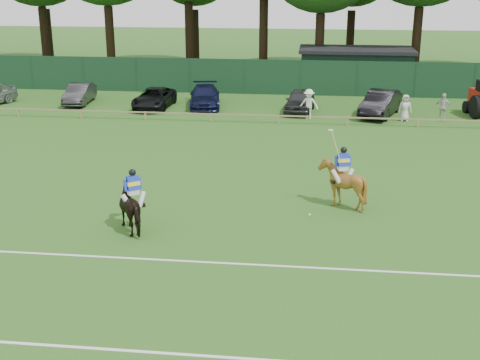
# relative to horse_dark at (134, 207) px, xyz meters

# --- Properties ---
(ground) EXTENTS (160.00, 160.00, 0.00)m
(ground) POSITION_rel_horse_dark_xyz_m (2.97, -1.29, -0.83)
(ground) COLOR #1E4C14
(ground) RESTS_ON ground
(horse_dark) EXTENTS (1.88, 2.11, 1.66)m
(horse_dark) POSITION_rel_horse_dark_xyz_m (0.00, 0.00, 0.00)
(horse_dark) COLOR black
(horse_dark) RESTS_ON ground
(horse_chestnut) EXTENTS (1.89, 2.02, 1.84)m
(horse_chestnut) POSITION_rel_horse_dark_xyz_m (7.19, 3.15, 0.09)
(horse_chestnut) COLOR brown
(horse_chestnut) RESTS_ON ground
(sedan_grey) EXTENTS (1.74, 4.11, 1.32)m
(sedan_grey) POSITION_rel_horse_dark_xyz_m (-9.66, 20.96, -0.17)
(sedan_grey) COLOR #2A2A2C
(sedan_grey) RESTS_ON ground
(suv_black) EXTENTS (2.22, 4.60, 1.26)m
(suv_black) POSITION_rel_horse_dark_xyz_m (-4.34, 20.20, -0.20)
(suv_black) COLOR black
(suv_black) RESTS_ON ground
(sedan_navy) EXTENTS (2.65, 4.98, 1.38)m
(sedan_navy) POSITION_rel_horse_dark_xyz_m (-1.11, 20.86, -0.14)
(sedan_navy) COLOR #101333
(sedan_navy) RESTS_ON ground
(hatch_grey) EXTENTS (2.02, 4.26, 1.41)m
(hatch_grey) POSITION_rel_horse_dark_xyz_m (5.11, 20.02, -0.13)
(hatch_grey) COLOR #2D2D2F
(hatch_grey) RESTS_ON ground
(estate_black) EXTENTS (3.09, 4.94, 1.54)m
(estate_black) POSITION_rel_horse_dark_xyz_m (10.07, 19.52, -0.06)
(estate_black) COLOR black
(estate_black) RESTS_ON ground
(spectator_left) EXTENTS (1.18, 0.71, 1.78)m
(spectator_left) POSITION_rel_horse_dark_xyz_m (5.70, 18.24, 0.06)
(spectator_left) COLOR white
(spectator_left) RESTS_ON ground
(spectator_mid) EXTENTS (1.05, 0.64, 1.68)m
(spectator_mid) POSITION_rel_horse_dark_xyz_m (13.59, 18.40, 0.01)
(spectator_mid) COLOR beige
(spectator_mid) RESTS_ON ground
(spectator_right) EXTENTS (0.78, 0.51, 1.58)m
(spectator_right) POSITION_rel_horse_dark_xyz_m (11.40, 18.23, -0.04)
(spectator_right) COLOR beige
(spectator_right) RESTS_ON ground
(rider_dark) EXTENTS (0.83, 0.67, 1.41)m
(rider_dark) POSITION_rel_horse_dark_xyz_m (0.01, -0.01, 0.74)
(rider_dark) COLOR silver
(rider_dark) RESTS_ON ground
(rider_chestnut) EXTENTS (0.98, 0.52, 2.05)m
(rider_chestnut) POSITION_rel_horse_dark_xyz_m (7.19, 3.14, 0.90)
(rider_chestnut) COLOR silver
(rider_chestnut) RESTS_ON ground
(polo_ball) EXTENTS (0.09, 0.09, 0.09)m
(polo_ball) POSITION_rel_horse_dark_xyz_m (6.02, 2.03, -0.78)
(polo_ball) COLOR silver
(polo_ball) RESTS_ON ground
(pitch_lines) EXTENTS (60.00, 5.10, 0.01)m
(pitch_lines) POSITION_rel_horse_dark_xyz_m (2.97, -4.79, -0.82)
(pitch_lines) COLOR silver
(pitch_lines) RESTS_ON ground
(pitch_rail) EXTENTS (62.10, 0.10, 0.50)m
(pitch_rail) POSITION_rel_horse_dark_xyz_m (2.97, 16.71, -0.38)
(pitch_rail) COLOR #997F5B
(pitch_rail) RESTS_ON ground
(perimeter_fence) EXTENTS (92.08, 0.08, 2.50)m
(perimeter_fence) POSITION_rel_horse_dark_xyz_m (2.97, 25.71, 0.42)
(perimeter_fence) COLOR #14351E
(perimeter_fence) RESTS_ON ground
(utility_shed) EXTENTS (8.40, 4.40, 3.04)m
(utility_shed) POSITION_rel_horse_dark_xyz_m (8.97, 28.71, 0.71)
(utility_shed) COLOR #14331E
(utility_shed) RESTS_ON ground
(tree_row) EXTENTS (96.00, 12.00, 21.00)m
(tree_row) POSITION_rel_horse_dark_xyz_m (4.97, 33.71, -0.83)
(tree_row) COLOR #26561C
(tree_row) RESTS_ON ground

